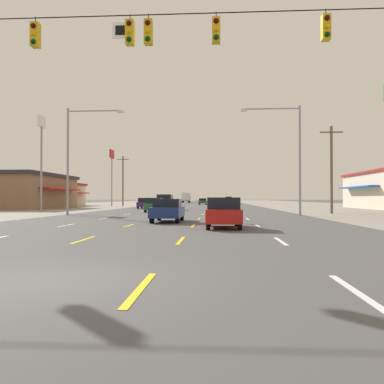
# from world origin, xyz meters

# --- Properties ---
(ground_plane) EXTENTS (572.00, 572.00, 0.00)m
(ground_plane) POSITION_xyz_m (0.00, 66.00, 0.00)
(ground_plane) COLOR #4C4C4F
(lot_apron_left) EXTENTS (28.00, 440.00, 0.01)m
(lot_apron_left) POSITION_xyz_m (-24.75, 66.00, 0.00)
(lot_apron_left) COLOR gray
(lot_apron_left) RESTS_ON ground
(lot_apron_right) EXTENTS (28.00, 440.00, 0.01)m
(lot_apron_right) POSITION_xyz_m (24.75, 66.00, 0.00)
(lot_apron_right) COLOR gray
(lot_apron_right) RESTS_ON ground
(lane_markings) EXTENTS (10.64, 227.60, 0.01)m
(lane_markings) POSITION_xyz_m (0.00, 104.50, 0.01)
(lane_markings) COLOR white
(lane_markings) RESTS_ON ground
(signal_span_wire) EXTENTS (24.97, 0.52, 9.65)m
(signal_span_wire) POSITION_xyz_m (-0.05, 7.61, 5.80)
(signal_span_wire) COLOR brown
(signal_span_wire) RESTS_ON ground
(hatchback_inner_right_nearest) EXTENTS (1.72, 3.90, 1.54)m
(hatchback_inner_right_nearest) POSITION_xyz_m (3.37, 13.11, 0.78)
(hatchback_inner_right_nearest) COLOR red
(hatchback_inner_right_nearest) RESTS_ON ground
(sedan_center_turn_near) EXTENTS (1.80, 4.50, 1.46)m
(sedan_center_turn_near) POSITION_xyz_m (-0.07, 18.10, 0.76)
(sedan_center_turn_near) COLOR navy
(sedan_center_turn_near) RESTS_ON ground
(hatchback_inner_left_mid) EXTENTS (1.72, 3.90, 1.54)m
(hatchback_inner_left_mid) POSITION_xyz_m (-3.64, 35.49, 0.78)
(hatchback_inner_left_mid) COLOR #235B2D
(hatchback_inner_left_mid) RESTS_ON ground
(suv_inner_left_midfar) EXTENTS (1.98, 4.90, 1.98)m
(suv_inner_left_midfar) POSITION_xyz_m (-3.68, 44.71, 1.03)
(suv_inner_left_midfar) COLOR #235B2D
(suv_inner_left_midfar) RESTS_ON ground
(hatchback_far_left_far) EXTENTS (1.72, 3.90, 1.54)m
(hatchback_far_left_far) POSITION_xyz_m (-7.19, 49.48, 0.78)
(hatchback_far_left_far) COLOR #4C196B
(hatchback_far_left_far) RESTS_ON ground
(sedan_center_turn_farther) EXTENTS (1.80, 4.50, 1.46)m
(sedan_center_turn_farther) POSITION_xyz_m (-0.09, 84.15, 0.76)
(sedan_center_turn_farther) COLOR #235B2D
(sedan_center_turn_farther) RESTS_ON ground
(sedan_far_right_farthest) EXTENTS (1.80, 4.50, 1.46)m
(sedan_far_right_farthest) POSITION_xyz_m (7.16, 106.48, 0.76)
(sedan_far_right_farthest) COLOR #4C196B
(sedan_far_right_farthest) RESTS_ON ground
(suv_far_right_distant_a) EXTENTS (1.98, 4.90, 1.98)m
(suv_far_right_distant_a) POSITION_xyz_m (6.78, 118.17, 1.03)
(suv_far_right_distant_a) COLOR navy
(suv_far_right_distant_a) RESTS_ON ground
(box_truck_far_left_distant_b) EXTENTS (2.40, 7.20, 3.23)m
(box_truck_far_left_distant_b) POSITION_xyz_m (-6.79, 121.45, 1.84)
(box_truck_far_left_distant_b) COLOR #235B2D
(box_truck_far_left_distant_b) RESTS_ON ground
(storefront_left_row_1) EXTENTS (13.88, 17.50, 5.00)m
(storefront_left_row_1) POSITION_xyz_m (-25.96, 48.91, 2.52)
(storefront_left_row_1) COLOR #8C6B4C
(storefront_left_row_1) RESTS_ON ground
(storefront_left_row_2) EXTENTS (12.51, 13.57, 4.50)m
(storefront_left_row_2) POSITION_xyz_m (-30.00, 69.44, 2.27)
(storefront_left_row_2) COLOR beige
(storefront_left_row_2) RESTS_ON ground
(pole_sign_left_row_1) EXTENTS (0.24, 1.71, 10.77)m
(pole_sign_left_row_1) POSITION_xyz_m (-16.53, 36.37, 7.64)
(pole_sign_left_row_1) COLOR gray
(pole_sign_left_row_1) RESTS_ON ground
(pole_sign_left_row_2) EXTENTS (0.24, 2.50, 10.30)m
(pole_sign_left_row_2) POSITION_xyz_m (-15.97, 64.36, 7.90)
(pole_sign_left_row_2) COLOR gray
(pole_sign_left_row_2) RESTS_ON ground
(streetlight_left_row_0) EXTENTS (5.10, 0.26, 9.48)m
(streetlight_left_row_0) POSITION_xyz_m (-9.56, 27.52, 5.62)
(streetlight_left_row_0) COLOR gray
(streetlight_left_row_0) RESTS_ON ground
(streetlight_right_row_0) EXTENTS (5.15, 0.26, 9.46)m
(streetlight_right_row_0) POSITION_xyz_m (9.55, 27.52, 5.61)
(streetlight_right_row_0) COLOR gray
(streetlight_right_row_0) RESTS_ON ground
(utility_pole_right_row_0) EXTENTS (2.20, 0.26, 8.57)m
(utility_pole_right_row_0) POSITION_xyz_m (14.27, 32.71, 4.48)
(utility_pole_right_row_0) COLOR brown
(utility_pole_right_row_0) RESTS_ON ground
(utility_pole_left_row_1) EXTENTS (2.20, 0.26, 9.48)m
(utility_pole_left_row_1) POSITION_xyz_m (-14.71, 67.68, 4.93)
(utility_pole_left_row_1) COLOR brown
(utility_pole_left_row_1) RESTS_ON ground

